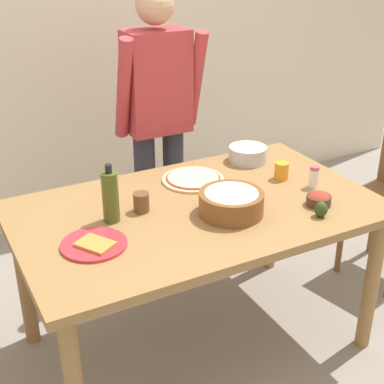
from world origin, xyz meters
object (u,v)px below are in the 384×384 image
at_px(mixing_bowl_steel, 248,154).
at_px(person_cook, 158,116).
at_px(dining_table, 197,224).
at_px(avocado, 321,209).
at_px(popcorn_bowl, 231,201).
at_px(small_sauce_bowl, 319,199).
at_px(plate_with_slice, 94,244).
at_px(cup_orange, 282,171).
at_px(cup_small_brown, 141,202).
at_px(salt_shaker, 314,177).
at_px(olive_oil_bottle, 110,196).
at_px(pizza_raw_on_board, 193,179).

bearing_deg(mixing_bowl_steel, person_cook, 127.42).
relative_size(dining_table, avocado, 22.86).
bearing_deg(popcorn_bowl, small_sauce_bowl, -16.24).
relative_size(person_cook, plate_with_slice, 6.23).
bearing_deg(person_cook, small_sauce_bowl, -72.23).
relative_size(mixing_bowl_steel, cup_orange, 2.35).
distance_m(plate_with_slice, mixing_bowl_steel, 1.09).
height_order(cup_small_brown, salt_shaker, salt_shaker).
height_order(person_cook, small_sauce_bowl, person_cook).
xyz_separation_m(cup_orange, avocado, (-0.09, -0.40, -0.01)).
distance_m(dining_table, small_sauce_bowl, 0.55).
distance_m(salt_shaker, avocado, 0.30).
height_order(mixing_bowl_steel, avocado, mixing_bowl_steel).
xyz_separation_m(mixing_bowl_steel, avocado, (-0.06, -0.67, -0.01)).
relative_size(cup_small_brown, avocado, 1.21).
bearing_deg(cup_orange, mixing_bowl_steel, 94.51).
xyz_separation_m(person_cook, salt_shaker, (0.42, -0.84, -0.13)).
height_order(dining_table, cup_small_brown, cup_small_brown).
relative_size(cup_orange, cup_small_brown, 1.00).
bearing_deg(small_sauce_bowl, cup_orange, 85.79).
relative_size(person_cook, small_sauce_bowl, 14.73).
distance_m(cup_orange, salt_shaker, 0.17).
height_order(person_cook, cup_small_brown, person_cook).
distance_m(person_cook, mixing_bowl_steel, 0.55).
distance_m(popcorn_bowl, olive_oil_bottle, 0.51).
relative_size(person_cook, mixing_bowl_steel, 8.10).
relative_size(plate_with_slice, cup_orange, 3.06).
xyz_separation_m(dining_table, cup_orange, (0.51, 0.07, 0.13)).
height_order(pizza_raw_on_board, small_sauce_bowl, small_sauce_bowl).
relative_size(person_cook, avocado, 23.14).
xyz_separation_m(plate_with_slice, popcorn_bowl, (0.61, -0.02, 0.05)).
distance_m(person_cook, salt_shaker, 0.94).
bearing_deg(cup_orange, person_cook, 116.46).
height_order(mixing_bowl_steel, olive_oil_bottle, olive_oil_bottle).
xyz_separation_m(person_cook, olive_oil_bottle, (-0.54, -0.70, -0.07)).
height_order(dining_table, olive_oil_bottle, olive_oil_bottle).
xyz_separation_m(popcorn_bowl, cup_small_brown, (-0.33, 0.20, -0.02)).
xyz_separation_m(pizza_raw_on_board, cup_small_brown, (-0.35, -0.17, 0.03)).
height_order(small_sauce_bowl, salt_shaker, salt_shaker).
bearing_deg(pizza_raw_on_board, mixing_bowl_steel, 13.18).
relative_size(pizza_raw_on_board, salt_shaker, 2.85).
bearing_deg(cup_small_brown, avocado, -31.80).
distance_m(person_cook, cup_orange, 0.78).
relative_size(mixing_bowl_steel, salt_shaker, 1.89).
relative_size(person_cook, cup_small_brown, 19.06).
relative_size(olive_oil_bottle, cup_small_brown, 3.01).
distance_m(pizza_raw_on_board, mixing_bowl_steel, 0.38).
xyz_separation_m(person_cook, cup_orange, (0.34, -0.69, -0.14)).
bearing_deg(olive_oil_bottle, mixing_bowl_steel, 18.08).
bearing_deg(mixing_bowl_steel, salt_shaker, -76.90).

